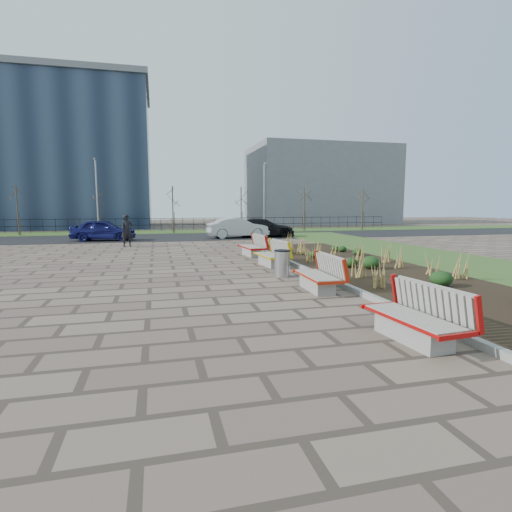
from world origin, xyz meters
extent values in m
plane|color=#705D4D|center=(0.00, 0.00, 0.00)|extent=(120.00, 120.00, 0.00)
cube|color=black|center=(6.25, 5.00, 0.05)|extent=(4.50, 18.00, 0.10)
cube|color=gray|center=(3.92, 5.00, 0.07)|extent=(0.16, 18.00, 0.15)
cube|color=#33511E|center=(11.00, 5.00, 0.02)|extent=(5.00, 38.00, 0.04)
cube|color=#33511E|center=(0.00, 28.00, 0.02)|extent=(80.00, 5.00, 0.04)
cube|color=black|center=(0.00, 22.00, 0.01)|extent=(80.00, 7.00, 0.02)
cylinder|color=#B2B2B7|center=(2.71, 4.15, 0.45)|extent=(0.53, 0.53, 0.90)
imported|color=black|center=(-3.09, 15.72, 0.95)|extent=(0.81, 0.68, 1.89)
imported|color=#131454|center=(-4.92, 20.13, 0.74)|extent=(4.41, 2.24, 1.44)
imported|color=#AEB2B6|center=(4.42, 20.23, 0.76)|extent=(4.58, 1.90, 1.47)
imported|color=black|center=(6.45, 20.55, 0.71)|extent=(4.96, 2.54, 1.38)
cube|color=slate|center=(20.00, 42.00, 5.00)|extent=(18.00, 12.00, 10.00)
camera|label=1|loc=(-1.42, -8.69, 2.45)|focal=28.00mm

